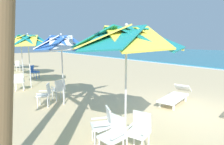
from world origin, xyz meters
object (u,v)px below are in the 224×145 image
plastic_chair_8 (19,65)px  sun_lounger_1 (176,96)px  beach_umbrella_3 (21,42)px  plastic_chair_0 (104,123)px  plastic_chair_5 (19,81)px  plastic_chair_1 (139,129)px  plastic_chair_7 (6,65)px  plastic_chair_2 (114,134)px  plastic_chair_9 (6,66)px  plastic_chair_6 (34,71)px  plastic_chair_4 (45,93)px  beach_umbrella_2 (28,41)px  beach_umbrella_1 (61,44)px  plastic_chair_3 (59,89)px  beach_umbrella_4 (11,43)px  beach_umbrella_0 (126,39)px

plastic_chair_8 → sun_lounger_1: size_ratio=0.39×
sun_lounger_1 → beach_umbrella_3: bearing=-159.6°
plastic_chair_0 → plastic_chair_5: (-6.45, -0.45, 0.00)m
plastic_chair_1 → beach_umbrella_3: beach_umbrella_3 is taller
beach_umbrella_3 → plastic_chair_7: beach_umbrella_3 is taller
plastic_chair_2 → plastic_chair_8: (-13.69, 1.08, 0.00)m
plastic_chair_9 → sun_lounger_1: bearing=18.0°
plastic_chair_6 → plastic_chair_9: same height
plastic_chair_4 → beach_umbrella_2: bearing=173.6°
plastic_chair_2 → plastic_chair_9: bearing=179.6°
plastic_chair_0 → plastic_chair_4: 3.43m
beach_umbrella_1 → plastic_chair_8: 10.15m
plastic_chair_3 → plastic_chair_9: (-9.12, -0.50, 0.00)m
plastic_chair_8 → sun_lounger_1: 12.80m
plastic_chair_5 → plastic_chair_9: bearing=176.3°
plastic_chair_5 → plastic_chair_8: (-6.70, 1.41, 0.00)m
plastic_chair_6 → plastic_chair_8: (-3.95, -0.05, 0.00)m
plastic_chair_1 → plastic_chair_7: size_ratio=1.00×
plastic_chair_0 → sun_lounger_1: (-0.70, 3.95, -0.22)m
plastic_chair_4 → plastic_chair_5: same height
plastic_chair_8 → beach_umbrella_3: bearing=-7.6°
plastic_chair_0 → plastic_chair_8: (-13.15, 0.95, 0.00)m
beach_umbrella_4 → plastic_chair_8: (0.42, 0.36, -1.77)m
plastic_chair_4 → beach_umbrella_3: size_ratio=0.32×
beach_umbrella_0 → beach_umbrella_2: beach_umbrella_2 is taller
beach_umbrella_4 → plastic_chair_8: size_ratio=3.06×
plastic_chair_5 → plastic_chair_8: bearing=168.1°
plastic_chair_3 → plastic_chair_4: bearing=-60.7°
plastic_chair_6 → sun_lounger_1: size_ratio=0.39×
plastic_chair_7 → plastic_chair_9: 0.88m
plastic_chair_1 → beach_umbrella_4: bearing=179.4°
beach_umbrella_4 → beach_umbrella_3: bearing=-1.0°
plastic_chair_4 → plastic_chair_6: size_ratio=1.00×
beach_umbrella_2 → plastic_chair_8: 6.74m
plastic_chair_2 → sun_lounger_1: (-1.24, 4.08, -0.22)m
plastic_chair_0 → plastic_chair_4: same height
beach_umbrella_3 → plastic_chair_8: bearing=172.4°
plastic_chair_1 → plastic_chair_6: size_ratio=1.00×
plastic_chair_4 → sun_lounger_1: 4.98m
plastic_chair_9 → beach_umbrella_0: bearing=2.2°
plastic_chair_4 → beach_umbrella_2: size_ratio=0.31×
plastic_chair_4 → beach_umbrella_4: bearing=175.5°
plastic_chair_3 → beach_umbrella_2: bearing=-173.9°
beach_umbrella_1 → plastic_chair_4: 1.92m
plastic_chair_4 → plastic_chair_5: (-3.03, -0.24, 0.00)m
beach_umbrella_1 → sun_lounger_1: 4.78m
beach_umbrella_0 → plastic_chair_4: 4.19m
beach_umbrella_4 → beach_umbrella_1: bearing=-1.1°
sun_lounger_1 → beach_umbrella_4: bearing=-165.4°
plastic_chair_4 → plastic_chair_5: size_ratio=1.00×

